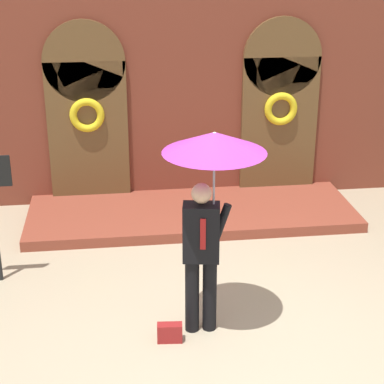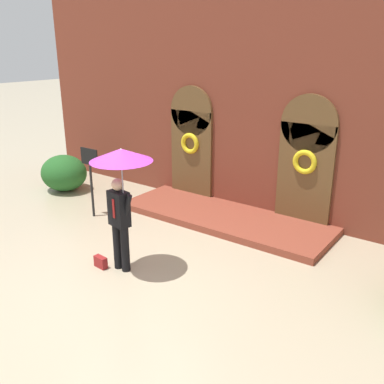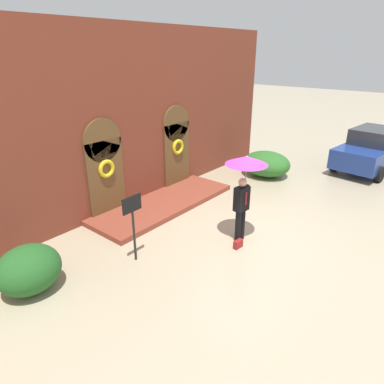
% 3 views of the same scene
% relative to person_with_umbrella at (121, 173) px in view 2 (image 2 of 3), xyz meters
% --- Properties ---
extents(ground_plane, '(80.00, 80.00, 0.00)m').
position_rel_person_with_umbrella_xyz_m(ground_plane, '(0.20, 0.08, -1.91)').
color(ground_plane, tan).
extents(building_facade, '(14.00, 2.30, 5.60)m').
position_rel_person_with_umbrella_xyz_m(building_facade, '(0.20, 4.23, 0.77)').
color(building_facade, brown).
rests_on(building_facade, ground).
extents(person_with_umbrella, '(1.10, 1.10, 2.36)m').
position_rel_person_with_umbrella_xyz_m(person_with_umbrella, '(0.00, 0.00, 0.00)').
color(person_with_umbrella, black).
rests_on(person_with_umbrella, ground).
extents(handbag, '(0.29, 0.14, 0.22)m').
position_rel_person_with_umbrella_xyz_m(handbag, '(-0.48, -0.20, -1.80)').
color(handbag, maroon).
rests_on(handbag, ground).
extents(sign_post, '(0.56, 0.06, 1.72)m').
position_rel_person_with_umbrella_xyz_m(sign_post, '(-2.56, 1.47, -0.75)').
color(sign_post, black).
rests_on(sign_post, ground).
extents(shrub_left, '(1.37, 1.24, 1.04)m').
position_rel_person_with_umbrella_xyz_m(shrub_left, '(-4.77, 2.34, -1.39)').
color(shrub_left, '#235B23').
rests_on(shrub_left, ground).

